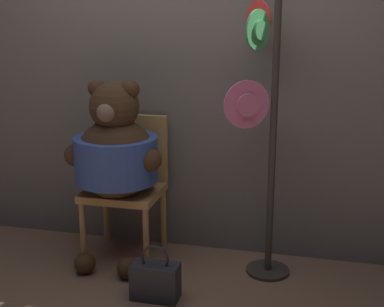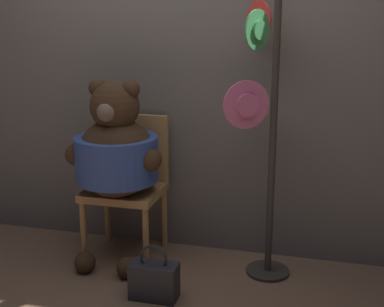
{
  "view_description": "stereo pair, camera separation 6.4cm",
  "coord_description": "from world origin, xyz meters",
  "px_view_note": "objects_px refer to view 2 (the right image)",
  "views": [
    {
      "loc": [
        0.91,
        -2.91,
        1.65
      ],
      "look_at": [
        0.14,
        0.25,
        0.77
      ],
      "focal_mm": 50.0,
      "sensor_mm": 36.0,
      "label": 1
    },
    {
      "loc": [
        0.97,
        -2.9,
        1.65
      ],
      "look_at": [
        0.14,
        0.25,
        0.77
      ],
      "focal_mm": 50.0,
      "sensor_mm": 36.0,
      "label": 2
    }
  ],
  "objects_px": {
    "hat_display_rack": "(262,124)",
    "handbag_on_ground": "(154,280)",
    "chair": "(128,179)",
    "teddy_bear": "(116,153)"
  },
  "relations": [
    {
      "from": "hat_display_rack",
      "to": "chair",
      "type": "bearing_deg",
      "value": 173.77
    },
    {
      "from": "hat_display_rack",
      "to": "handbag_on_ground",
      "type": "height_order",
      "value": "hat_display_rack"
    },
    {
      "from": "chair",
      "to": "teddy_bear",
      "type": "height_order",
      "value": "teddy_bear"
    },
    {
      "from": "teddy_bear",
      "to": "handbag_on_ground",
      "type": "bearing_deg",
      "value": -47.33
    },
    {
      "from": "chair",
      "to": "teddy_bear",
      "type": "distance_m",
      "value": 0.27
    },
    {
      "from": "teddy_bear",
      "to": "handbag_on_ground",
      "type": "relative_size",
      "value": 3.62
    },
    {
      "from": "handbag_on_ground",
      "to": "teddy_bear",
      "type": "bearing_deg",
      "value": 132.67
    },
    {
      "from": "hat_display_rack",
      "to": "handbag_on_ground",
      "type": "relative_size",
      "value": 5.22
    },
    {
      "from": "chair",
      "to": "teddy_bear",
      "type": "relative_size",
      "value": 0.78
    },
    {
      "from": "teddy_bear",
      "to": "hat_display_rack",
      "type": "relative_size",
      "value": 0.69
    }
  ]
}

